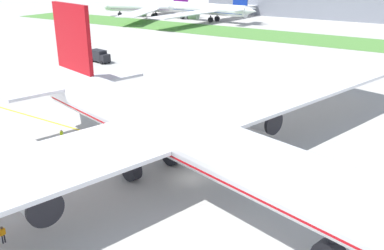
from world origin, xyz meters
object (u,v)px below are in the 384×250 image
object	(u,v)px
airliner_foreground	(168,130)
parked_airliner_far_left	(150,8)
parked_airliner_far_centre	(210,9)
ground_crew_marshaller_front	(3,233)
ground_crew_wingwalker_port	(62,134)
service_truck_baggage_loader	(100,56)

from	to	relation	value
airliner_foreground	parked_airliner_far_left	world-z (taller)	airliner_foreground
parked_airliner_far_centre	ground_crew_marshaller_front	bearing A→B (deg)	-65.69
parked_airliner_far_left	parked_airliner_far_centre	size ratio (longest dim) A/B	0.95
ground_crew_marshaller_front	ground_crew_wingwalker_port	bearing A→B (deg)	127.04
parked_airliner_far_left	ground_crew_marshaller_front	bearing A→B (deg)	-55.83
ground_crew_wingwalker_port	parked_airliner_far_centre	bearing A→B (deg)	112.10
ground_crew_wingwalker_port	ground_crew_marshaller_front	xyz separation A→B (m)	(14.44, -19.13, 0.07)
ground_crew_marshaller_front	parked_airliner_far_left	distance (m)	174.95
ground_crew_marshaller_front	parked_airliner_far_centre	bearing A→B (deg)	114.31
ground_crew_marshaller_front	parked_airliner_far_centre	size ratio (longest dim) A/B	0.02
airliner_foreground	ground_crew_wingwalker_port	size ratio (longest dim) A/B	60.85
parked_airliner_far_left	service_truck_baggage_loader	bearing A→B (deg)	-58.90
airliner_foreground	ground_crew_marshaller_front	world-z (taller)	airliner_foreground
airliner_foreground	ground_crew_wingwalker_port	distance (m)	20.75
airliner_foreground	parked_airliner_far_left	xyz separation A→B (m)	(-103.79, 127.03, -1.93)
service_truck_baggage_loader	ground_crew_wingwalker_port	bearing A→B (deg)	-51.25
airliner_foreground	ground_crew_marshaller_front	xyz separation A→B (m)	(-5.56, -17.69, -5.29)
airliner_foreground	parked_airliner_far_centre	xyz separation A→B (m)	(-71.55, 128.39, -1.12)
ground_crew_wingwalker_port	service_truck_baggage_loader	bearing A→B (deg)	128.75
ground_crew_wingwalker_port	service_truck_baggage_loader	xyz separation A→B (m)	(-32.39, 40.35, 0.69)
parked_airliner_far_centre	ground_crew_wingwalker_port	bearing A→B (deg)	-67.90
ground_crew_marshaller_front	parked_airliner_far_left	xyz separation A→B (m)	(-98.24, 144.72, 3.36)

